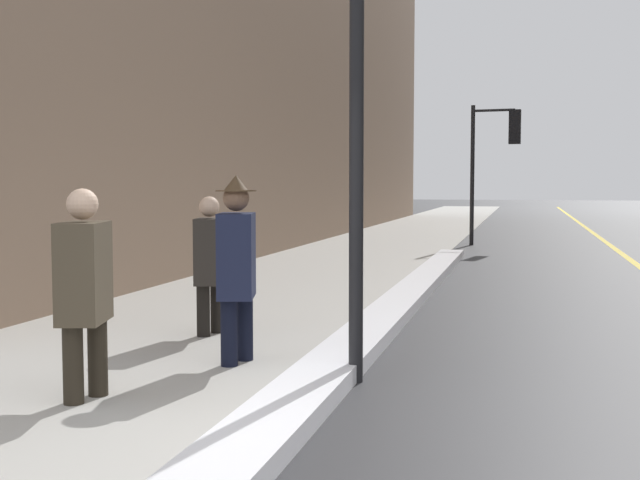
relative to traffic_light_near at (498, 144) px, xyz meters
The scene contains 8 objects.
ground_plane 17.78m from the traffic_light_near, 93.39° to the right, with size 160.00×160.00×0.00m, color #2D2D30.
sidewalk_slab 4.80m from the traffic_light_near, 140.12° to the right, with size 4.00×80.00×0.01m.
road_centre_stripe 4.75m from the traffic_light_near, 40.63° to the right, with size 0.16×80.00×0.00m.
snow_bank_curb 11.50m from the traffic_light_near, 94.53° to the right, with size 0.52×15.38×0.15m.
traffic_light_near is the anchor object (origin of this frame).
pedestrian_in_glasses 16.83m from the traffic_light_near, 98.66° to the right, with size 0.43×0.59×1.62m.
pedestrian_in_fedora 15.28m from the traffic_light_near, 96.94° to the right, with size 0.44×0.60×1.74m.
pedestrian_trailing 14.19m from the traffic_light_near, 100.68° to the right, with size 0.40×0.55×1.52m.
Camera 1 is at (1.75, -4.40, 1.66)m, focal length 45.00 mm.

